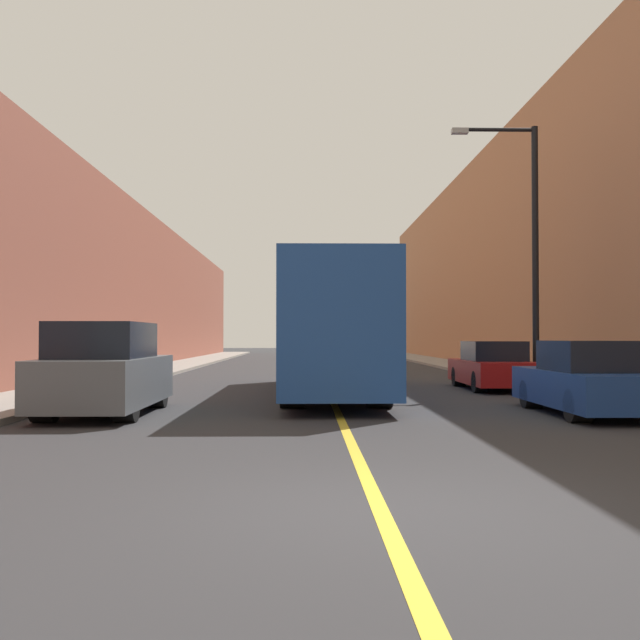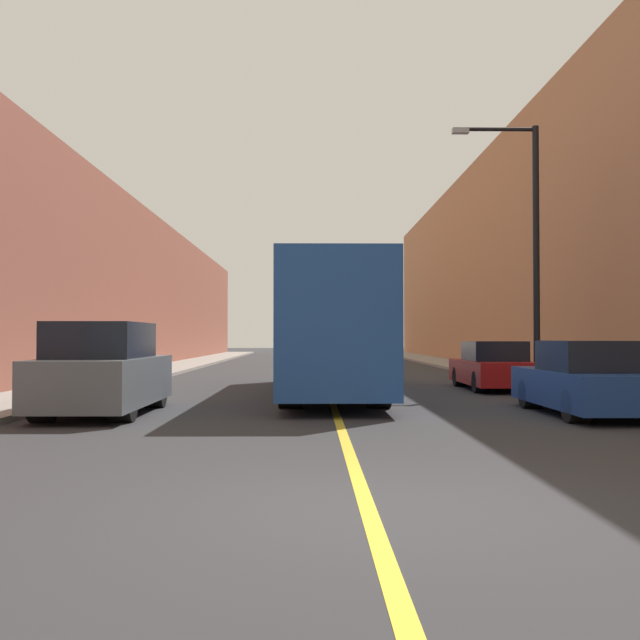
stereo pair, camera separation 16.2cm
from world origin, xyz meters
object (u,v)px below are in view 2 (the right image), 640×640
object	(u,v)px
parked_suv_left	(103,372)
car_right_mid	(493,368)
car_right_near	(586,381)
street_lamp_right	(529,237)
bus	(330,329)

from	to	relation	value
parked_suv_left	car_right_mid	distance (m)	12.00
car_right_near	car_right_mid	size ratio (longest dim) A/B	0.99
parked_suv_left	car_right_mid	size ratio (longest dim) A/B	1.01
car_right_near	street_lamp_right	world-z (taller)	street_lamp_right
parked_suv_left	car_right_mid	xyz separation A→B (m)	(9.67, 7.11, -0.21)
parked_suv_left	car_right_mid	world-z (taller)	parked_suv_left
parked_suv_left	street_lamp_right	size ratio (longest dim) A/B	0.59
car_right_near	street_lamp_right	bearing A→B (deg)	81.83
car_right_near	street_lamp_right	distance (m)	8.62
bus	car_right_near	xyz separation A→B (m)	(5.02, -5.56, -1.12)
street_lamp_right	car_right_mid	bearing A→B (deg)	-168.19
car_right_mid	street_lamp_right	bearing A→B (deg)	11.81
car_right_mid	bus	bearing A→B (deg)	-160.03
parked_suv_left	car_right_mid	bearing A→B (deg)	36.32
bus	parked_suv_left	size ratio (longest dim) A/B	2.75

